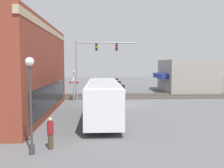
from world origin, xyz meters
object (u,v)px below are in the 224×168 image
at_px(pedestrian_by_lamp, 50,133).
at_px(parked_car_silver, 119,89).
at_px(city_bus, 103,98).
at_px(crossing_signal, 74,83).
at_px(parked_car_white, 116,85).
at_px(pedestrian_near_bus, 121,101).
at_px(streetlamp, 31,97).
at_px(parked_car_black, 114,82).

bearing_deg(pedestrian_by_lamp, parked_car_silver, -12.26).
height_order(city_bus, crossing_signal, crossing_signal).
bearing_deg(parked_car_silver, parked_car_white, 0.00).
bearing_deg(pedestrian_near_bus, parked_car_white, -2.06).
distance_m(parked_car_white, pedestrian_near_bus, 21.10).
relative_size(streetlamp, parked_car_silver, 1.03).
bearing_deg(city_bus, pedestrian_near_bus, -25.39).
relative_size(crossing_signal, pedestrian_by_lamp, 2.19).
xyz_separation_m(parked_car_black, pedestrian_by_lamp, (-39.22, 5.50, 0.18)).
bearing_deg(crossing_signal, city_bus, -160.89).
bearing_deg(city_bus, streetlamp, 155.25).
bearing_deg(pedestrian_by_lamp, parked_car_black, -7.98).
height_order(pedestrian_near_bus, pedestrian_by_lamp, pedestrian_near_bus).
bearing_deg(city_bus, parked_car_silver, -8.21).
distance_m(parked_car_silver, parked_car_black, 13.92).
distance_m(streetlamp, pedestrian_near_bus, 13.28).
distance_m(city_bus, pedestrian_by_lamp, 7.88).
xyz_separation_m(parked_car_silver, pedestrian_near_bus, (-14.15, 0.76, 0.27)).
height_order(streetlamp, parked_car_black, streetlamp).
bearing_deg(parked_car_black, streetlamp, 171.05).
height_order(streetlamp, parked_car_silver, streetlamp).
bearing_deg(crossing_signal, streetlamp, 179.23).
bearing_deg(pedestrian_near_bus, parked_car_black, -1.55).
bearing_deg(parked_car_silver, streetlamp, 166.41).
xyz_separation_m(crossing_signal, pedestrian_near_bus, (-6.08, -5.30, -1.36)).
bearing_deg(parked_car_white, pedestrian_by_lamp, 170.32).
height_order(city_bus, parked_car_black, city_bus).
bearing_deg(streetlamp, crossing_signal, -0.77).
relative_size(streetlamp, parked_car_black, 1.07).
height_order(crossing_signal, pedestrian_by_lamp, crossing_signal).
distance_m(city_bus, streetlamp, 8.91).
bearing_deg(streetlamp, pedestrian_near_bus, -24.96).
xyz_separation_m(streetlamp, parked_car_white, (32.99, -6.29, -2.24)).
bearing_deg(parked_car_black, pedestrian_by_lamp, 172.02).
xyz_separation_m(city_bus, parked_car_black, (31.94, -2.60, -1.03)).
bearing_deg(parked_car_silver, pedestrian_by_lamp, 167.74).
height_order(crossing_signal, parked_car_black, crossing_signal).
relative_size(parked_car_silver, pedestrian_by_lamp, 2.75).
distance_m(crossing_signal, parked_car_white, 16.26).
bearing_deg(parked_car_white, crossing_signal, 158.03).
height_order(parked_car_silver, parked_car_black, parked_car_black).
bearing_deg(parked_car_white, streetlamp, 169.20).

